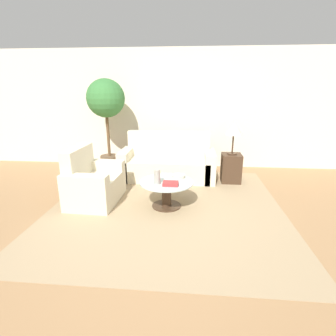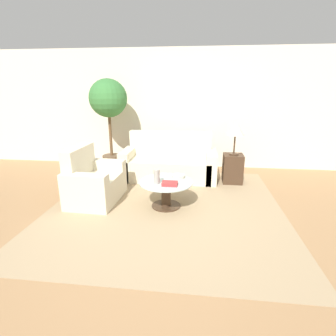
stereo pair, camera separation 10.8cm
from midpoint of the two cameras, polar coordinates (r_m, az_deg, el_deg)
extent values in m
plane|color=#9E754C|center=(3.64, -4.38, -12.14)|extent=(14.00, 14.00, 0.00)
cube|color=beige|center=(6.06, -0.11, 12.64)|extent=(10.00, 0.06, 2.60)
cube|color=tan|center=(4.13, -1.07, -8.28)|extent=(3.52, 3.58, 0.01)
cube|color=beige|center=(5.26, -0.74, -0.21)|extent=(1.67, 0.76, 0.42)
cube|color=beige|center=(5.48, -0.43, 3.24)|extent=(1.67, 0.18, 0.92)
cube|color=beige|center=(5.39, -9.62, 0.87)|extent=(0.20, 0.76, 0.58)
cube|color=beige|center=(5.22, 8.43, 0.41)|extent=(0.20, 0.76, 0.58)
cube|color=beige|center=(4.41, -16.04, -4.44)|extent=(0.73, 0.82, 0.42)
cube|color=beige|center=(4.44, -19.40, -1.37)|extent=(0.21, 0.80, 0.89)
cube|color=beige|center=(4.05, -18.31, -5.37)|extent=(0.71, 0.23, 0.58)
cube|color=beige|center=(4.72, -14.27, -1.79)|extent=(0.71, 0.23, 0.58)
cylinder|color=#422D1E|center=(4.13, -1.07, -8.21)|extent=(0.45, 0.45, 0.02)
cylinder|color=#422D1E|center=(4.05, -1.09, -5.81)|extent=(0.15, 0.15, 0.40)
cylinder|color=#B2C6C6|center=(3.98, -1.11, -3.07)|extent=(0.82, 0.82, 0.02)
cube|color=#422D1E|center=(5.22, 12.97, -0.01)|extent=(0.37, 0.37, 0.56)
cylinder|color=#422D1E|center=(5.14, 13.19, 3.08)|extent=(0.18, 0.18, 0.02)
cylinder|color=#422D1E|center=(5.10, 13.33, 5.13)|extent=(0.03, 0.03, 0.35)
cone|color=beige|center=(5.05, 13.56, 8.35)|extent=(0.32, 0.32, 0.23)
cylinder|color=brown|center=(5.87, -13.01, 0.93)|extent=(0.40, 0.40, 0.36)
cylinder|color=brown|center=(5.72, -13.46, 7.45)|extent=(0.06, 0.06, 0.99)
sphere|color=#387538|center=(5.65, -13.97, 14.54)|extent=(0.78, 0.78, 0.78)
cylinder|color=#9E998E|center=(3.85, -3.15, -1.92)|extent=(0.09, 0.09, 0.22)
cylinder|color=beige|center=(4.13, 1.55, -1.78)|extent=(0.21, 0.21, 0.05)
cube|color=#BC3333|center=(3.81, -0.25, -3.42)|extent=(0.23, 0.16, 0.05)
camera|label=1|loc=(0.05, -90.74, -0.23)|focal=28.00mm
camera|label=2|loc=(0.05, 89.26, 0.23)|focal=28.00mm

